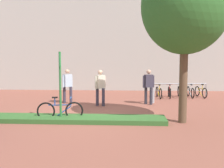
% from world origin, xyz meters
% --- Properties ---
extents(ground_plane, '(60.00, 60.00, 0.00)m').
position_xyz_m(ground_plane, '(0.00, 0.00, 0.00)').
color(ground_plane, brown).
extents(building_facade, '(28.00, 1.20, 10.00)m').
position_xyz_m(building_facade, '(0.00, 8.66, 5.00)').
color(building_facade, '#B2ADA3').
rests_on(building_facade, ground).
extents(planter_strip, '(7.00, 1.10, 0.16)m').
position_xyz_m(planter_strip, '(-0.95, -1.56, 0.08)').
color(planter_strip, '#336028').
rests_on(planter_strip, ground).
extents(tree_sidewalk, '(2.98, 2.98, 5.65)m').
position_xyz_m(tree_sidewalk, '(3.12, -1.54, 3.99)').
color(tree_sidewalk, brown).
rests_on(tree_sidewalk, ground).
extents(parking_sign_post, '(0.13, 0.35, 2.48)m').
position_xyz_m(parking_sign_post, '(-1.20, -1.56, 1.62)').
color(parking_sign_post, '#2D7238').
rests_on(parking_sign_post, ground).
extents(bike_at_sign, '(1.67, 0.42, 0.86)m').
position_xyz_m(bike_at_sign, '(-1.25, -1.40, 0.35)').
color(bike_at_sign, black).
rests_on(bike_at_sign, ground).
extents(bike_rack_cluster, '(3.18, 1.92, 0.83)m').
position_xyz_m(bike_rack_cluster, '(4.23, 4.72, 0.35)').
color(bike_rack_cluster, '#99999E').
rests_on(bike_rack_cluster, ground).
extents(bollard_steel, '(0.16, 0.16, 0.90)m').
position_xyz_m(bollard_steel, '(2.48, 2.64, 0.45)').
color(bollard_steel, '#ADADB2').
rests_on(bollard_steel, ground).
extents(person_casual_tan, '(0.49, 0.47, 1.72)m').
position_xyz_m(person_casual_tan, '(-1.82, 2.24, 0.98)').
color(person_casual_tan, '#383342').
rests_on(person_casual_tan, ground).
extents(person_shirt_blue, '(0.47, 0.45, 1.72)m').
position_xyz_m(person_shirt_blue, '(-0.09, 1.57, 0.98)').
color(person_shirt_blue, '#383342').
rests_on(person_shirt_blue, ground).
extents(person_suited_dark, '(0.58, 0.36, 1.72)m').
position_xyz_m(person_suited_dark, '(2.22, 2.21, 0.98)').
color(person_suited_dark, '#2D2D38').
rests_on(person_suited_dark, ground).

